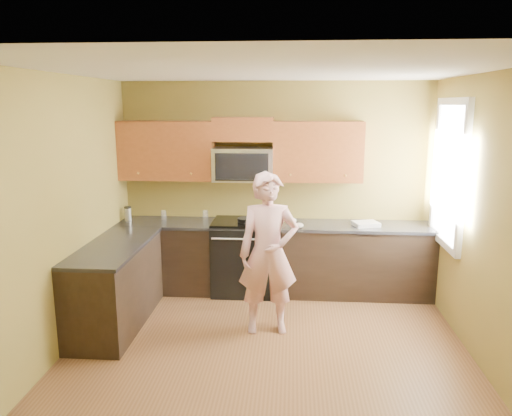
# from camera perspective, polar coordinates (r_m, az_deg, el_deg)

# --- Properties ---
(floor) EXTENTS (4.00, 4.00, 0.00)m
(floor) POSITION_cam_1_polar(r_m,az_deg,el_deg) (5.02, 1.21, -16.76)
(floor) COLOR brown
(floor) RESTS_ON ground
(ceiling) EXTENTS (4.00, 4.00, 0.00)m
(ceiling) POSITION_cam_1_polar(r_m,az_deg,el_deg) (4.41, 1.37, 15.73)
(ceiling) COLOR white
(ceiling) RESTS_ON ground
(wall_back) EXTENTS (4.00, 0.00, 4.00)m
(wall_back) POSITION_cam_1_polar(r_m,az_deg,el_deg) (6.48, 2.23, 2.55)
(wall_back) COLOR olive
(wall_back) RESTS_ON ground
(wall_front) EXTENTS (4.00, 0.00, 4.00)m
(wall_front) POSITION_cam_1_polar(r_m,az_deg,el_deg) (2.63, -1.08, -11.88)
(wall_front) COLOR olive
(wall_front) RESTS_ON ground
(wall_left) EXTENTS (0.00, 4.00, 4.00)m
(wall_left) POSITION_cam_1_polar(r_m,az_deg,el_deg) (5.04, -22.07, -1.08)
(wall_left) COLOR olive
(wall_left) RESTS_ON ground
(wall_right) EXTENTS (0.00, 4.00, 4.00)m
(wall_right) POSITION_cam_1_polar(r_m,az_deg,el_deg) (4.85, 25.60, -1.86)
(wall_right) COLOR olive
(wall_right) RESTS_ON ground
(cabinet_back_run) EXTENTS (4.00, 0.60, 0.88)m
(cabinet_back_run) POSITION_cam_1_polar(r_m,az_deg,el_deg) (6.41, 2.06, -5.94)
(cabinet_back_run) COLOR black
(cabinet_back_run) RESTS_ON floor
(cabinet_left_run) EXTENTS (0.60, 1.60, 0.88)m
(cabinet_left_run) POSITION_cam_1_polar(r_m,az_deg,el_deg) (5.70, -15.94, -8.72)
(cabinet_left_run) COLOR black
(cabinet_left_run) RESTS_ON floor
(countertop_back) EXTENTS (4.00, 0.62, 0.04)m
(countertop_back) POSITION_cam_1_polar(r_m,az_deg,el_deg) (6.27, 2.09, -1.97)
(countertop_back) COLOR black
(countertop_back) RESTS_ON cabinet_back_run
(countertop_left) EXTENTS (0.62, 1.60, 0.04)m
(countertop_left) POSITION_cam_1_polar(r_m,az_deg,el_deg) (5.56, -16.12, -4.29)
(countertop_left) COLOR black
(countertop_left) RESTS_ON cabinet_left_run
(stove) EXTENTS (0.76, 0.65, 0.95)m
(stove) POSITION_cam_1_polar(r_m,az_deg,el_deg) (6.40, -1.54, -5.63)
(stove) COLOR black
(stove) RESTS_ON floor
(microwave) EXTENTS (0.76, 0.40, 0.42)m
(microwave) POSITION_cam_1_polar(r_m,az_deg,el_deg) (6.30, -1.48, 3.20)
(microwave) COLOR silver
(microwave) RESTS_ON wall_back
(upper_cab_left) EXTENTS (1.22, 0.33, 0.75)m
(upper_cab_left) POSITION_cam_1_polar(r_m,az_deg,el_deg) (6.51, -10.17, 3.30)
(upper_cab_left) COLOR brown
(upper_cab_left) RESTS_ON wall_back
(upper_cab_right) EXTENTS (1.12, 0.33, 0.75)m
(upper_cab_right) POSITION_cam_1_polar(r_m,az_deg,el_deg) (6.31, 7.10, 3.13)
(upper_cab_right) COLOR brown
(upper_cab_right) RESTS_ON wall_back
(upper_cab_over_mw) EXTENTS (0.76, 0.33, 0.30)m
(upper_cab_over_mw) POSITION_cam_1_polar(r_m,az_deg,el_deg) (6.27, -1.47, 9.13)
(upper_cab_over_mw) COLOR brown
(upper_cab_over_mw) RESTS_ON wall_back
(window) EXTENTS (0.06, 1.06, 1.66)m
(window) POSITION_cam_1_polar(r_m,az_deg,el_deg) (5.91, 21.56, 3.74)
(window) COLOR white
(window) RESTS_ON wall_right
(woman) EXTENTS (0.68, 0.49, 1.73)m
(woman) POSITION_cam_1_polar(r_m,az_deg,el_deg) (5.20, 1.46, -5.33)
(woman) COLOR #DA6D78
(woman) RESTS_ON floor
(frying_pan) EXTENTS (0.24, 0.42, 0.05)m
(frying_pan) POSITION_cam_1_polar(r_m,az_deg,el_deg) (6.21, -1.07, -1.63)
(frying_pan) COLOR black
(frying_pan) RESTS_ON stove
(butter_tub) EXTENTS (0.13, 0.13, 0.08)m
(butter_tub) POSITION_cam_1_polar(r_m,az_deg,el_deg) (6.27, 1.61, -1.79)
(butter_tub) COLOR yellow
(butter_tub) RESTS_ON countertop_back
(toast_slice) EXTENTS (0.11, 0.11, 0.01)m
(toast_slice) POSITION_cam_1_polar(r_m,az_deg,el_deg) (6.21, 2.57, -1.85)
(toast_slice) COLOR #B27F47
(toast_slice) RESTS_ON countertop_back
(napkin_a) EXTENTS (0.14, 0.15, 0.06)m
(napkin_a) POSITION_cam_1_polar(r_m,az_deg,el_deg) (6.06, 5.02, -2.03)
(napkin_a) COLOR silver
(napkin_a) RESTS_ON countertop_back
(napkin_b) EXTENTS (0.13, 0.14, 0.07)m
(napkin_b) POSITION_cam_1_polar(r_m,az_deg,el_deg) (6.29, 4.17, -1.45)
(napkin_b) COLOR silver
(napkin_b) RESTS_ON countertop_back
(dish_towel) EXTENTS (0.35, 0.31, 0.05)m
(dish_towel) POSITION_cam_1_polar(r_m,az_deg,el_deg) (6.28, 12.63, -1.81)
(dish_towel) COLOR silver
(dish_towel) RESTS_ON countertop_back
(travel_mug) EXTENTS (0.11, 0.11, 0.19)m
(travel_mug) POSITION_cam_1_polar(r_m,az_deg,el_deg) (6.61, -14.59, -1.44)
(travel_mug) COLOR silver
(travel_mug) RESTS_ON countertop_back
(glass_a) EXTENTS (0.09, 0.09, 0.12)m
(glass_a) POSITION_cam_1_polar(r_m,az_deg,el_deg) (6.58, -10.67, -0.79)
(glass_a) COLOR silver
(glass_a) RESTS_ON countertop_back
(glass_b) EXTENTS (0.08, 0.08, 0.12)m
(glass_b) POSITION_cam_1_polar(r_m,az_deg,el_deg) (6.51, -5.89, -0.79)
(glass_b) COLOR silver
(glass_b) RESTS_ON countertop_back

